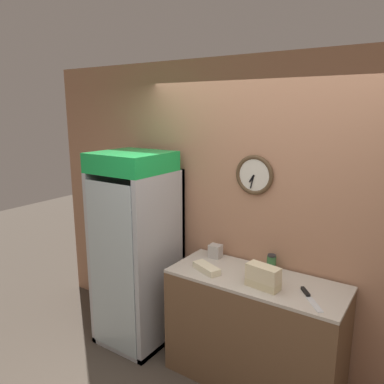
% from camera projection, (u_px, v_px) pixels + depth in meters
% --- Properties ---
extents(wall_back, '(5.20, 0.09, 2.70)m').
position_uv_depth(wall_back, '(274.00, 218.00, 3.18)').
color(wall_back, '#AD7A5B').
rests_on(wall_back, ground_plane).
extents(prep_counter, '(1.42, 0.58, 0.94)m').
position_uv_depth(prep_counter, '(254.00, 330.00, 3.10)').
color(prep_counter, brown).
rests_on(prep_counter, ground_plane).
extents(beverage_cooler, '(0.64, 0.70, 1.88)m').
position_uv_depth(beverage_cooler, '(140.00, 239.00, 3.63)').
color(beverage_cooler, '#B2B7BC').
rests_on(beverage_cooler, ground_plane).
extents(sandwich_stack_bottom, '(0.27, 0.14, 0.06)m').
position_uv_depth(sandwich_stack_bottom, '(263.00, 284.00, 2.83)').
color(sandwich_stack_bottom, beige).
rests_on(sandwich_stack_bottom, prep_counter).
extents(sandwich_stack_middle, '(0.27, 0.15, 0.06)m').
position_uv_depth(sandwich_stack_middle, '(263.00, 277.00, 2.82)').
color(sandwich_stack_middle, beige).
rests_on(sandwich_stack_middle, sandwich_stack_bottom).
extents(sandwich_stack_top, '(0.27, 0.15, 0.06)m').
position_uv_depth(sandwich_stack_top, '(263.00, 269.00, 2.81)').
color(sandwich_stack_top, beige).
rests_on(sandwich_stack_top, sandwich_stack_middle).
extents(sandwich_flat_left, '(0.29, 0.20, 0.05)m').
position_uv_depth(sandwich_flat_left, '(207.00, 268.00, 3.12)').
color(sandwich_flat_left, beige).
rests_on(sandwich_flat_left, prep_counter).
extents(chefs_knife, '(0.24, 0.28, 0.02)m').
position_uv_depth(chefs_knife, '(308.00, 296.00, 2.70)').
color(chefs_knife, silver).
rests_on(chefs_knife, prep_counter).
extents(condiment_jar, '(0.08, 0.08, 0.13)m').
position_uv_depth(condiment_jar, '(271.00, 262.00, 3.15)').
color(condiment_jar, '#336B38').
rests_on(condiment_jar, prep_counter).
extents(napkin_dispenser, '(0.11, 0.09, 0.12)m').
position_uv_depth(napkin_dispenser, '(215.00, 251.00, 3.40)').
color(napkin_dispenser, '#B7B2AD').
rests_on(napkin_dispenser, prep_counter).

